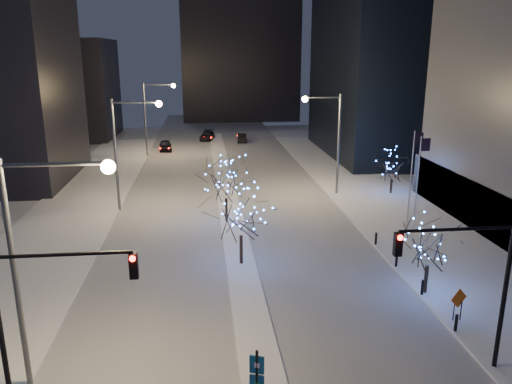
{
  "coord_description": "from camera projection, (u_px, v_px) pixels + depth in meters",
  "views": [
    {
      "loc": [
        -2.35,
        -17.33,
        13.8
      ],
      "look_at": [
        1.06,
        13.99,
        5.0
      ],
      "focal_mm": 35.0,
      "sensor_mm": 36.0,
      "label": 1
    }
  ],
  "objects": [
    {
      "name": "road",
      "position": [
        225.0,
        185.0,
        54.06
      ],
      "size": [
        20.0,
        130.0,
        0.02
      ],
      "primitive_type": "cube",
      "color": "#A3A8B2",
      "rests_on": "ground"
    },
    {
      "name": "median",
      "position": [
        228.0,
        197.0,
        49.25
      ],
      "size": [
        2.0,
        80.0,
        0.15
      ],
      "primitive_type": "cube",
      "color": "white",
      "rests_on": "ground"
    },
    {
      "name": "east_sidewalk",
      "position": [
        415.0,
        225.0,
        41.25
      ],
      "size": [
        10.0,
        90.0,
        0.15
      ],
      "primitive_type": "cube",
      "color": "white",
      "rests_on": "ground"
    },
    {
      "name": "west_sidewalk",
      "position": [
        52.0,
        239.0,
        38.22
      ],
      "size": [
        8.0,
        90.0,
        0.15
      ],
      "primitive_type": "cube",
      "color": "white",
      "rests_on": "ground"
    },
    {
      "name": "filler_west_far",
      "position": [
        57.0,
        89.0,
        82.7
      ],
      "size": [
        18.0,
        16.0,
        16.0
      ],
      "primitive_type": "cube",
      "color": "black",
      "rests_on": "ground"
    },
    {
      "name": "horizon_block",
      "position": [
        239.0,
        17.0,
        103.61
      ],
      "size": [
        24.0,
        14.0,
        42.0
      ],
      "primitive_type": "cube",
      "color": "black",
      "rests_on": "ground"
    },
    {
      "name": "street_lamp_w_near",
      "position": [
        39.0,
        244.0,
        19.78
      ],
      "size": [
        4.4,
        0.56,
        10.0
      ],
      "color": "#595E66",
      "rests_on": "ground"
    },
    {
      "name": "street_lamp_w_mid",
      "position": [
        127.0,
        139.0,
        43.72
      ],
      "size": [
        4.4,
        0.56,
        10.0
      ],
      "color": "#595E66",
      "rests_on": "ground"
    },
    {
      "name": "street_lamp_w_far",
      "position": [
        152.0,
        109.0,
        67.65
      ],
      "size": [
        4.4,
        0.56,
        10.0
      ],
      "color": "#595E66",
      "rests_on": "ground"
    },
    {
      "name": "street_lamp_east",
      "position": [
        330.0,
        131.0,
        48.59
      ],
      "size": [
        3.9,
        0.56,
        10.0
      ],
      "color": "#595E66",
      "rests_on": "ground"
    },
    {
      "name": "traffic_signal_west",
      "position": [
        41.0,
        307.0,
        18.38
      ],
      "size": [
        5.26,
        0.43,
        7.0
      ],
      "color": "black",
      "rests_on": "ground"
    },
    {
      "name": "traffic_signal_east",
      "position": [
        473.0,
        274.0,
        21.16
      ],
      "size": [
        5.26,
        0.43,
        7.0
      ],
      "color": "black",
      "rests_on": "ground"
    },
    {
      "name": "flagpoles",
      "position": [
        415.0,
        178.0,
        37.17
      ],
      "size": [
        1.35,
        2.6,
        8.0
      ],
      "color": "silver",
      "rests_on": "east_sidewalk"
    },
    {
      "name": "bollards",
      "position": [
        409.0,
        273.0,
        31.03
      ],
      "size": [
        0.16,
        12.16,
        0.9
      ],
      "color": "black",
      "rests_on": "east_sidewalk"
    },
    {
      "name": "car_near",
      "position": [
        165.0,
        146.0,
        72.89
      ],
      "size": [
        2.14,
        4.49,
        1.48
      ],
      "primitive_type": "imported",
      "rotation": [
        0.0,
        0.0,
        0.09
      ],
      "color": "black",
      "rests_on": "ground"
    },
    {
      "name": "car_mid",
      "position": [
        242.0,
        137.0,
        80.2
      ],
      "size": [
        1.75,
        4.23,
        1.36
      ],
      "primitive_type": "imported",
      "rotation": [
        0.0,
        0.0,
        3.07
      ],
      "color": "black",
      "rests_on": "ground"
    },
    {
      "name": "car_far",
      "position": [
        207.0,
        136.0,
        81.89
      ],
      "size": [
        2.79,
        5.19,
        1.43
      ],
      "primitive_type": "imported",
      "rotation": [
        0.0,
        0.0,
        -0.17
      ],
      "color": "black",
      "rests_on": "ground"
    },
    {
      "name": "holiday_tree_median_near",
      "position": [
        241.0,
        213.0,
        32.63
      ],
      "size": [
        5.3,
        5.3,
        5.47
      ],
      "color": "black",
      "rests_on": "median"
    },
    {
      "name": "holiday_tree_median_far",
      "position": [
        226.0,
        180.0,
        41.11
      ],
      "size": [
        4.55,
        4.55,
        5.5
      ],
      "color": "black",
      "rests_on": "median"
    },
    {
      "name": "holiday_tree_plaza_near",
      "position": [
        429.0,
        246.0,
        28.74
      ],
      "size": [
        3.67,
        3.67,
        4.38
      ],
      "color": "black",
      "rests_on": "east_sidewalk"
    },
    {
      "name": "holiday_tree_plaza_far",
      "position": [
        393.0,
        166.0,
        49.64
      ],
      "size": [
        4.78,
        4.78,
        4.42
      ],
      "color": "black",
      "rests_on": "east_sidewalk"
    },
    {
      "name": "wayfinding_sign",
      "position": [
        257.0,
        379.0,
        18.75
      ],
      "size": [
        0.56,
        0.25,
        3.18
      ],
      "rotation": [
        0.0,
        0.0,
        -0.33
      ],
      "color": "black",
      "rests_on": "ground"
    },
    {
      "name": "construction_sign",
      "position": [
        459.0,
        301.0,
        26.12
      ],
      "size": [
        1.05,
        0.42,
        1.83
      ],
      "rotation": [
        0.0,
        0.0,
        0.35
      ],
      "color": "black",
      "rests_on": "east_sidewalk"
    }
  ]
}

